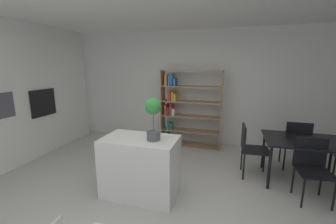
# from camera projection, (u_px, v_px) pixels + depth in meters

# --- Properties ---
(ground_plane) EXTENTS (10.16, 10.16, 0.00)m
(ground_plane) POSITION_uv_depth(u_px,v_px,m) (163.00, 206.00, 2.99)
(ground_plane) COLOR beige
(back_partition) EXTENTS (7.38, 0.06, 2.72)m
(back_partition) POSITION_uv_depth(u_px,v_px,m) (197.00, 88.00, 5.29)
(back_partition) COLOR silver
(back_partition) RESTS_ON ground_plane
(built_in_oven) EXTENTS (0.06, 0.60, 0.56)m
(built_in_oven) POSITION_uv_depth(u_px,v_px,m) (43.00, 103.00, 4.57)
(built_in_oven) COLOR black
(built_in_oven) RESTS_ON ground_plane
(kitchen_island) EXTENTS (1.08, 0.64, 0.88)m
(kitchen_island) POSITION_uv_depth(u_px,v_px,m) (141.00, 167.00, 3.20)
(kitchen_island) COLOR white
(kitchen_island) RESTS_ON ground_plane
(potted_plant_on_island) EXTENTS (0.23, 0.23, 0.59)m
(potted_plant_on_island) POSITION_uv_depth(u_px,v_px,m) (153.00, 115.00, 2.95)
(potted_plant_on_island) COLOR #4C4C51
(potted_plant_on_island) RESTS_ON kitchen_island
(open_bookshelf) EXTENTS (1.41, 0.32, 1.80)m
(open_bookshelf) POSITION_uv_depth(u_px,v_px,m) (184.00, 108.00, 5.12)
(open_bookshelf) COLOR #997551
(open_bookshelf) RESTS_ON ground_plane
(dining_table) EXTENTS (1.20, 0.87, 0.73)m
(dining_table) POSITION_uv_depth(u_px,v_px,m) (304.00, 144.00, 3.48)
(dining_table) COLOR black
(dining_table) RESTS_ON ground_plane
(dining_chair_island_side) EXTENTS (0.47, 0.46, 0.90)m
(dining_chair_island_side) POSITION_uv_depth(u_px,v_px,m) (250.00, 146.00, 3.73)
(dining_chair_island_side) COLOR black
(dining_chair_island_side) RESTS_ON ground_plane
(dining_chair_far) EXTENTS (0.42, 0.45, 0.93)m
(dining_chair_far) POSITION_uv_depth(u_px,v_px,m) (296.00, 142.00, 3.93)
(dining_chair_far) COLOR black
(dining_chair_far) RESTS_ON ground_plane
(dining_chair_near) EXTENTS (0.49, 0.47, 0.89)m
(dining_chair_near) POSITION_uv_depth(u_px,v_px,m) (312.00, 164.00, 3.08)
(dining_chair_near) COLOR black
(dining_chair_near) RESTS_ON ground_plane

